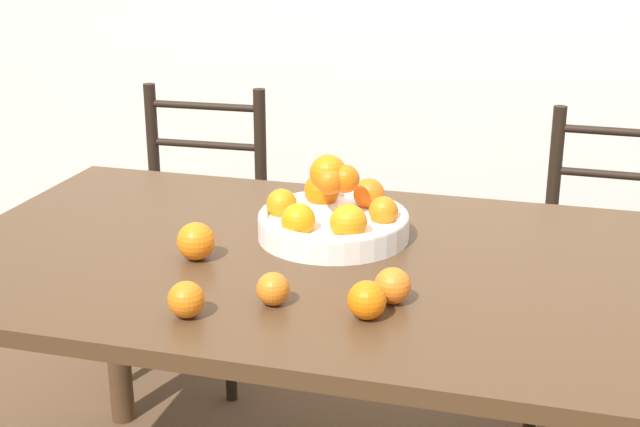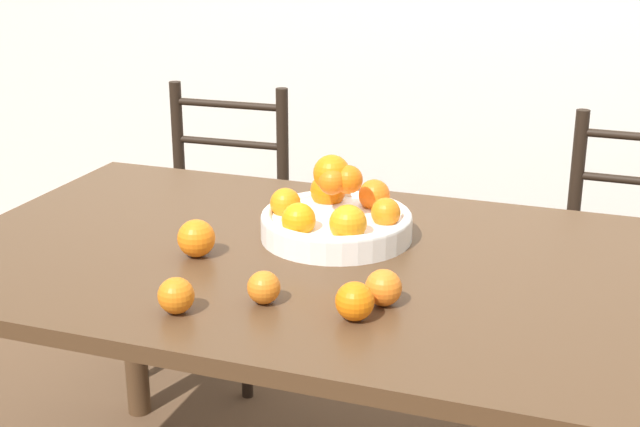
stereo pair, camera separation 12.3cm
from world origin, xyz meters
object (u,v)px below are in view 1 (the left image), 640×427
chair_right (612,277)px  orange_loose_3 (367,300)px  fruit_bowl (332,216)px  orange_loose_2 (273,289)px  orange_loose_0 (393,286)px  chair_left (194,234)px  orange_loose_4 (186,300)px  orange_loose_1 (196,241)px

chair_right → orange_loose_3: bearing=-113.2°
fruit_bowl → orange_loose_2: bearing=-92.2°
orange_loose_0 → chair_right: bearing=65.8°
chair_left → orange_loose_3: bearing=-55.2°
chair_left → orange_loose_4: bearing=-68.9°
orange_loose_3 → orange_loose_4: 0.33m
orange_loose_0 → fruit_bowl: bearing=122.9°
orange_loose_2 → orange_loose_3: (0.18, -0.01, 0.00)m
orange_loose_4 → chair_left: 1.32m
orange_loose_0 → orange_loose_2: bearing=-162.5°
fruit_bowl → orange_loose_0: 0.37m
orange_loose_1 → chair_left: chair_left is taller
orange_loose_3 → chair_left: chair_left is taller
orange_loose_0 → orange_loose_4: (-0.35, -0.16, -0.00)m
orange_loose_0 → chair_left: size_ratio=0.08×
orange_loose_4 → chair_right: chair_right is taller
orange_loose_2 → orange_loose_3: orange_loose_3 is taller
orange_loose_1 → orange_loose_2: orange_loose_1 is taller
fruit_bowl → chair_left: bearing=132.9°
orange_loose_2 → orange_loose_4: orange_loose_4 is taller
orange_loose_2 → chair_right: (0.67, 1.08, -0.34)m
orange_loose_0 → orange_loose_3: bearing=-112.2°
orange_loose_0 → orange_loose_3: size_ratio=0.97×
orange_loose_3 → chair_left: size_ratio=0.08×
orange_loose_0 → chair_right: chair_right is taller
fruit_bowl → chair_right: bearing=47.1°
fruit_bowl → orange_loose_2: fruit_bowl is taller
orange_loose_3 → fruit_bowl: bearing=113.5°
orange_loose_3 → orange_loose_4: bearing=-165.4°
orange_loose_2 → chair_right: size_ratio=0.07×
chair_left → chair_right: (1.31, 0.00, 0.00)m
fruit_bowl → orange_loose_3: fruit_bowl is taller
orange_loose_2 → chair_left: bearing=120.7°
fruit_bowl → chair_right: (0.66, 0.71, -0.36)m
fruit_bowl → orange_loose_1: fruit_bowl is taller
orange_loose_0 → orange_loose_4: size_ratio=1.02×
orange_loose_0 → orange_loose_4: orange_loose_0 is taller
orange_loose_0 → orange_loose_2: 0.22m
orange_loose_2 → orange_loose_4: size_ratio=0.93×
chair_right → orange_loose_1: bearing=-133.7°
orange_loose_1 → orange_loose_3: 0.45m
fruit_bowl → orange_loose_1: (-0.24, -0.20, -0.01)m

